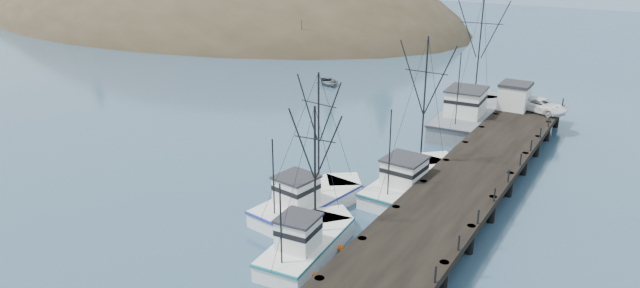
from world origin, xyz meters
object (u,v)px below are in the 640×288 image
object	(u,v)px
work_vessel	(470,114)
motorboat	(329,85)
pier	(477,170)
trawler_mid	(310,201)
pier_shed	(515,96)
trawler_near	(309,243)
trawler_far	(413,180)
pickup_truck	(542,105)

from	to	relation	value
work_vessel	motorboat	xyz separation A→B (m)	(-21.93, 7.51, -1.23)
pier	work_vessel	bearing A→B (deg)	109.25
work_vessel	trawler_mid	bearing A→B (deg)	-98.27
pier_shed	trawler_near	bearing A→B (deg)	-98.00
trawler_far	motorboat	bearing A→B (deg)	131.59
motorboat	trawler_near	bearing A→B (deg)	-103.68
work_vessel	pickup_truck	size ratio (longest dim) A/B	3.28
work_vessel	pickup_truck	bearing A→B (deg)	17.08
pier_shed	pier	bearing A→B (deg)	-85.17
trawler_near	pier_shed	distance (m)	33.61
work_vessel	pier_shed	bearing A→B (deg)	24.61
pier_shed	motorboat	bearing A→B (deg)	167.72
trawler_near	work_vessel	xyz separation A→B (m)	(0.61, 31.33, 0.41)
trawler_mid	motorboat	bearing A→B (deg)	118.34
motorboat	trawler_mid	bearing A→B (deg)	-104.09
work_vessel	pickup_truck	distance (m)	7.28
pier	motorboat	size ratio (longest dim) A/B	9.26
trawler_mid	motorboat	world-z (taller)	trawler_mid
work_vessel	pier_shed	xyz separation A→B (m)	(4.05, 1.86, 2.19)
pickup_truck	motorboat	world-z (taller)	pickup_truck
trawler_near	trawler_far	bearing A→B (deg)	81.65
pier_shed	motorboat	world-z (taller)	pier_shed
pier	trawler_far	size ratio (longest dim) A/B	3.51
work_vessel	pier	bearing A→B (deg)	-70.75
pier	trawler_mid	size ratio (longest dim) A/B	4.08
trawler_near	trawler_far	world-z (taller)	trawler_far
trawler_far	trawler_mid	bearing A→B (deg)	-123.94
pickup_truck	trawler_mid	bearing A→B (deg)	-179.79
trawler_near	pickup_truck	xyz separation A→B (m)	(7.43, 33.43, 1.90)
pier	trawler_near	bearing A→B (deg)	-111.77
pier	pier_shed	distance (m)	17.89
trawler_near	motorboat	distance (m)	44.31
pier_shed	work_vessel	bearing A→B (deg)	-155.39
pier	trawler_near	world-z (taller)	trawler_near
pier_shed	motorboat	distance (m)	26.80
work_vessel	pickup_truck	xyz separation A→B (m)	(6.82, 2.09, 1.49)
pier	motorboat	bearing A→B (deg)	139.58
trawler_far	work_vessel	world-z (taller)	work_vessel
trawler_far	pier_shed	size ratio (longest dim) A/B	3.91
trawler_near	work_vessel	size ratio (longest dim) A/B	0.59
trawler_mid	trawler_near	bearing A→B (deg)	-58.68
trawler_near	trawler_mid	size ratio (longest dim) A/B	0.93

